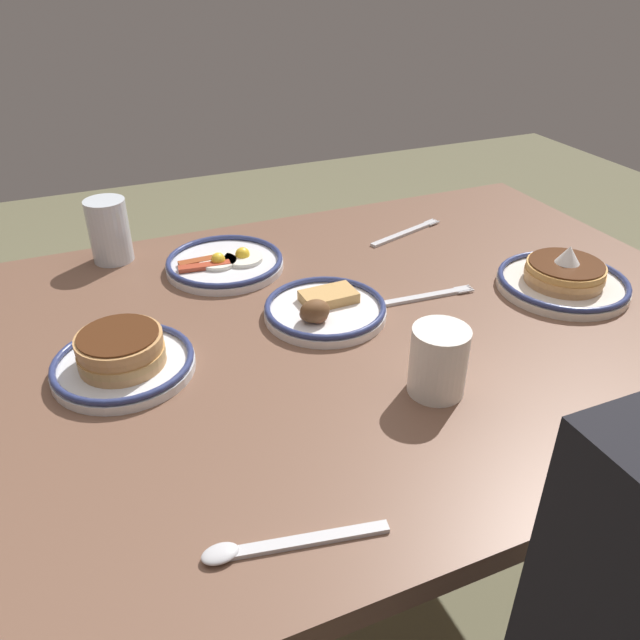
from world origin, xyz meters
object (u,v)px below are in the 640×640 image
at_px(plate_far_side, 122,358).
at_px(tea_spoon, 270,546).
at_px(plate_far_companion, 225,263).
at_px(plate_center_pancakes, 324,309).
at_px(fork_near, 425,297).
at_px(fork_far, 406,232).
at_px(drinking_glass, 110,234).
at_px(plate_near_main, 563,279).
at_px(coffee_mug, 439,359).

bearing_deg(plate_far_side, tea_spoon, 103.58).
bearing_deg(plate_far_companion, plate_center_pancakes, 113.04).
distance_m(plate_center_pancakes, fork_near, 0.19).
bearing_deg(fork_far, drinking_glass, -11.12).
bearing_deg(plate_near_main, tea_spoon, 26.03).
height_order(plate_far_side, fork_far, plate_far_side).
relative_size(plate_far_side, fork_near, 1.09).
relative_size(drinking_glass, fork_far, 0.62).
bearing_deg(fork_near, fork_far, -113.06).
bearing_deg(tea_spoon, drinking_glass, -85.92).
distance_m(plate_center_pancakes, plate_far_side, 0.33).
xyz_separation_m(plate_center_pancakes, plate_far_companion, (0.10, -0.24, -0.00)).
bearing_deg(plate_far_side, plate_far_companion, -130.61).
bearing_deg(plate_near_main, plate_far_side, -3.95).
relative_size(drinking_glass, tea_spoon, 0.62).
height_order(plate_center_pancakes, coffee_mug, coffee_mug).
distance_m(coffee_mug, fork_near, 0.27).
bearing_deg(coffee_mug, tea_spoon, 28.48).
bearing_deg(fork_far, coffee_mug, 64.42).
bearing_deg(plate_far_side, drinking_glass, -95.41).
xyz_separation_m(plate_near_main, fork_far, (0.14, -0.33, -0.02)).
relative_size(coffee_mug, tea_spoon, 0.51).
relative_size(fork_near, fork_far, 0.95).
relative_size(plate_near_main, plate_far_side, 1.12).
height_order(plate_center_pancakes, drinking_glass, drinking_glass).
bearing_deg(fork_near, drinking_glass, -37.90).
bearing_deg(plate_center_pancakes, fork_far, -140.50).
xyz_separation_m(plate_far_companion, fork_far, (-0.41, -0.01, -0.01)).
xyz_separation_m(coffee_mug, fork_far, (-0.24, -0.50, -0.05)).
distance_m(plate_center_pancakes, drinking_glass, 0.47).
distance_m(plate_far_companion, fork_far, 0.41).
bearing_deg(fork_far, tea_spoon, 50.58).
relative_size(plate_near_main, coffee_mug, 2.32).
bearing_deg(plate_center_pancakes, coffee_mug, 105.30).
bearing_deg(plate_far_companion, drinking_glass, -33.28).
xyz_separation_m(coffee_mug, tea_spoon, (0.31, 0.17, -0.05)).
height_order(plate_near_main, drinking_glass, drinking_glass).
xyz_separation_m(plate_near_main, tea_spoon, (0.68, 0.33, -0.02)).
height_order(fork_near, fork_far, same).
bearing_deg(coffee_mug, drinking_glass, -59.41).
bearing_deg(plate_near_main, drinking_glass, -31.37).
distance_m(plate_near_main, plate_center_pancakes, 0.45).
distance_m(plate_center_pancakes, plate_far_companion, 0.26).
distance_m(drinking_glass, tea_spoon, 0.78).
height_order(plate_near_main, plate_far_companion, plate_near_main).
bearing_deg(coffee_mug, plate_far_side, -28.65).
distance_m(drinking_glass, fork_near, 0.62).
xyz_separation_m(plate_near_main, plate_far_side, (0.77, -0.05, 0.00)).
relative_size(plate_far_companion, plate_far_side, 1.08).
xyz_separation_m(plate_center_pancakes, fork_near, (-0.19, 0.01, -0.01)).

